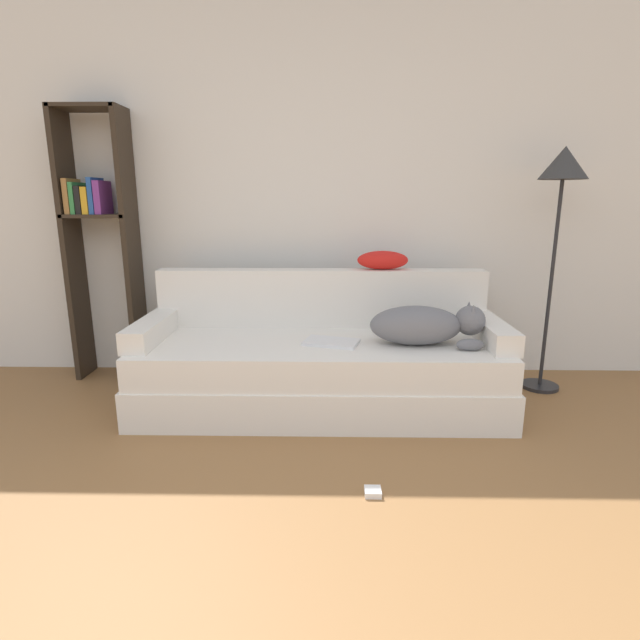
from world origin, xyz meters
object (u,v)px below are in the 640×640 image
object	(u,v)px
couch	(320,374)
bookshelf	(99,230)
throw_pillow	(383,260)
dog	(425,325)
power_adapter	(373,492)
laptop	(331,342)
floor_lamp	(562,186)

from	to	relation	value
couch	bookshelf	size ratio (longest dim) A/B	1.19
throw_pillow	bookshelf	xyz separation A→B (m)	(-1.94, 0.16, 0.18)
couch	throw_pillow	xyz separation A→B (m)	(0.40, 0.38, 0.66)
couch	dog	world-z (taller)	dog
couch	power_adapter	size ratio (longest dim) A/B	30.31
couch	power_adapter	world-z (taller)	couch
laptop	throw_pillow	world-z (taller)	throw_pillow
couch	laptop	size ratio (longest dim) A/B	6.18
bookshelf	dog	bearing A→B (deg)	-15.92
laptop	bookshelf	world-z (taller)	bookshelf
laptop	power_adapter	world-z (taller)	laptop
throw_pillow	power_adapter	world-z (taller)	throw_pillow
couch	bookshelf	world-z (taller)	bookshelf
floor_lamp	power_adapter	xyz separation A→B (m)	(-1.25, -1.30, -1.33)
throw_pillow	bookshelf	bearing A→B (deg)	175.24
laptop	floor_lamp	world-z (taller)	floor_lamp
throw_pillow	couch	bearing A→B (deg)	-136.91
dog	bookshelf	bearing A→B (deg)	164.08
couch	throw_pillow	distance (m)	0.86
dog	power_adapter	distance (m)	1.10
floor_lamp	bookshelf	bearing A→B (deg)	176.10
dog	power_adapter	xyz separation A→B (m)	(-0.36, -0.89, -0.53)
power_adapter	throw_pillow	bearing A→B (deg)	83.38
laptop	bookshelf	xyz separation A→B (m)	(-1.61, 0.61, 0.62)
bookshelf	power_adapter	bearing A→B (deg)	-40.13
dog	floor_lamp	size ratio (longest dim) A/B	0.43
couch	bookshelf	distance (m)	1.84
bookshelf	floor_lamp	distance (m)	3.06
dog	laptop	bearing A→B (deg)	179.73
couch	dog	bearing A→B (deg)	-6.83
laptop	dog	bearing A→B (deg)	15.64
laptop	throw_pillow	bearing A→B (deg)	68.98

